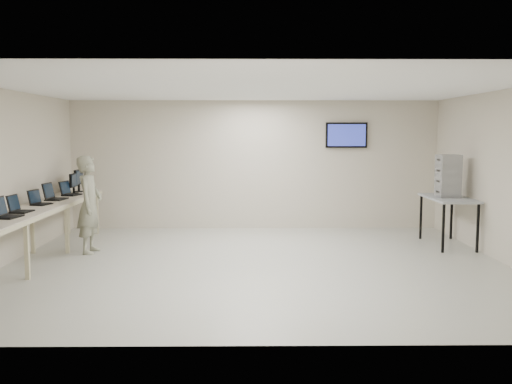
{
  "coord_description": "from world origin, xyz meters",
  "views": [
    {
      "loc": [
        -0.1,
        -8.97,
        2.11
      ],
      "look_at": [
        0.0,
        0.2,
        1.15
      ],
      "focal_mm": 40.0,
      "sensor_mm": 36.0,
      "label": 1
    }
  ],
  "objects": [
    {
      "name": "room",
      "position": [
        0.03,
        0.06,
        1.41
      ],
      "size": [
        8.01,
        7.01,
        2.81
      ],
      "color": "beige",
      "rests_on": "ground"
    },
    {
      "name": "workbench",
      "position": [
        -3.59,
        0.0,
        0.83
      ],
      "size": [
        0.76,
        6.0,
        0.9
      ],
      "color": "#C8B399",
      "rests_on": "ground"
    },
    {
      "name": "laptop_1",
      "position": [
        -3.6,
        -0.89,
        0.98
      ],
      "size": [
        0.37,
        0.42,
        0.3
      ],
      "rotation": [
        0.0,
        0.0,
        -0.14
      ],
      "color": "black",
      "rests_on": "workbench"
    },
    {
      "name": "laptop_2",
      "position": [
        -3.62,
        -0.35,
        0.97
      ],
      "size": [
        0.31,
        0.37,
        0.27
      ],
      "rotation": [
        0.0,
        0.0,
        -0.09
      ],
      "color": "black",
      "rests_on": "workbench"
    },
    {
      "name": "laptop_3",
      "position": [
        -3.65,
        0.56,
        0.97
      ],
      "size": [
        0.35,
        0.38,
        0.25
      ],
      "rotation": [
        0.0,
        0.0,
        -0.27
      ],
      "color": "black",
      "rests_on": "workbench"
    },
    {
      "name": "laptop_4",
      "position": [
        -3.65,
        1.26,
        0.98
      ],
      "size": [
        0.37,
        0.43,
        0.31
      ],
      "rotation": [
        0.0,
        0.0,
        -0.11
      ],
      "color": "black",
      "rests_on": "workbench"
    },
    {
      "name": "laptop_5",
      "position": [
        -3.59,
        1.99,
        0.97
      ],
      "size": [
        0.37,
        0.41,
        0.28
      ],
      "rotation": [
        0.0,
        0.0,
        -0.23
      ],
      "color": "black",
      "rests_on": "workbench"
    },
    {
      "name": "monitor_near",
      "position": [
        -3.6,
        2.33,
        1.14
      ],
      "size": [
        0.18,
        0.41,
        0.4
      ],
      "color": "black",
      "rests_on": "workbench"
    },
    {
      "name": "monitor_far",
      "position": [
        -3.6,
        2.66,
        1.18
      ],
      "size": [
        0.21,
        0.46,
        0.46
      ],
      "color": "black",
      "rests_on": "workbench"
    },
    {
      "name": "soldier",
      "position": [
        -2.9,
        0.94,
        0.85
      ],
      "size": [
        0.43,
        0.64,
        1.71
      ],
      "primitive_type": "imported",
      "rotation": [
        0.0,
        0.0,
        1.53
      ],
      "color": "slate",
      "rests_on": "ground"
    },
    {
      "name": "side_table",
      "position": [
        3.6,
        1.53,
        0.84
      ],
      "size": [
        0.71,
        1.52,
        0.91
      ],
      "color": "#919597",
      "rests_on": "ground"
    },
    {
      "name": "storage_bins",
      "position": [
        3.58,
        1.53,
        1.31
      ],
      "size": [
        0.38,
        0.42,
        0.79
      ],
      "color": "gray",
      "rests_on": "side_table"
    }
  ]
}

